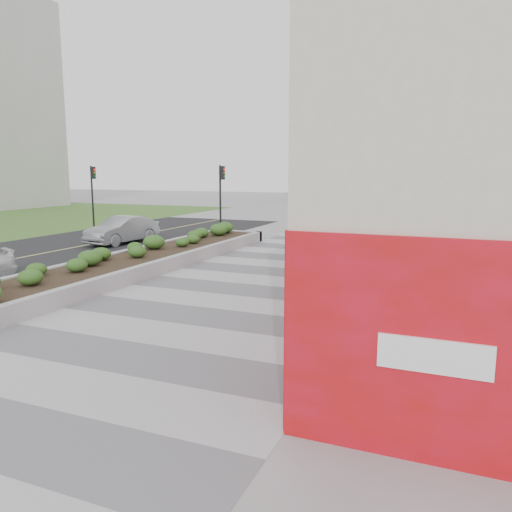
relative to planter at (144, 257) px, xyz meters
The scene contains 11 objects.
ground 8.91m from the planter, 51.84° to the right, with size 160.00×160.00×0.00m, color gray.
walkway 6.81m from the planter, 36.03° to the right, with size 8.00×36.00×0.01m, color #A8A8AD.
building 13.12m from the planter, ahead, with size 6.04×24.08×8.00m.
planter is the anchor object (origin of this frame).
street 6.51m from the planter, behind, with size 10.00×40.00×0.00m, color black.
traffic_signal_near 10.90m from the planter, 99.35° to the left, with size 0.33×0.28×4.20m.
traffic_signal_far 15.00m from the planter, 137.54° to the left, with size 0.33×0.28×4.20m.
distant_bldg_north_l 48.95m from the planter, 89.40° to the left, with size 16.00×12.00×20.00m, color #ADAAA3.
manhole_cover 7.22m from the planter, 33.69° to the right, with size 0.44×0.44×0.01m, color #595654.
skateboarder 6.78m from the planter, ahead, with size 0.61×0.74×1.60m.
car_silver 7.44m from the planter, 133.65° to the left, with size 1.53×4.38×1.44m, color #96999D.
Camera 1 is at (6.22, -9.48, 3.79)m, focal length 35.00 mm.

